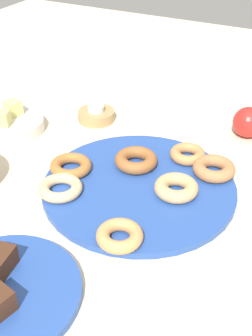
{
  "coord_description": "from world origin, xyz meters",
  "views": [
    {
      "loc": [
        -0.66,
        -0.31,
        0.55
      ],
      "look_at": [
        0.0,
        0.03,
        0.04
      ],
      "focal_mm": 47.05,
      "sensor_mm": 36.0,
      "label": 1
    }
  ],
  "objects": [
    {
      "name": "donut_2",
      "position": [
        -0.1,
        0.13,
        0.03
      ],
      "size": [
        0.11,
        0.11,
        0.02
      ],
      "primitive_type": "torus",
      "rotation": [
        0.0,
        0.0,
        1.83
      ],
      "color": "#EABC84",
      "rests_on": "donut_plate"
    },
    {
      "name": "donut_5",
      "position": [
        0.1,
        -0.12,
        0.03
      ],
      "size": [
        0.12,
        0.12,
        0.03
      ],
      "primitive_type": "torus",
      "rotation": [
        0.0,
        0.0,
        1.16
      ],
      "color": "#B27547",
      "rests_on": "donut_plate"
    },
    {
      "name": "tealight",
      "position": [
        0.22,
        0.23,
        0.03
      ],
      "size": [
        0.04,
        0.04,
        0.01
      ],
      "primitive_type": "cylinder",
      "color": "silver",
      "rests_on": "candle_holder"
    },
    {
      "name": "cake_plate",
      "position": [
        -0.35,
        0.07,
        0.01
      ],
      "size": [
        0.25,
        0.25,
        0.02
      ],
      "primitive_type": "cylinder",
      "color": "#284C9E",
      "rests_on": "ground_plane"
    },
    {
      "name": "donut_4",
      "position": [
        0.01,
        -0.08,
        0.03
      ],
      "size": [
        0.12,
        0.12,
        0.03
      ],
      "primitive_type": "torus",
      "rotation": [
        0.0,
        0.0,
        5.37
      ],
      "color": "tan",
      "rests_on": "donut_plate"
    },
    {
      "name": "ground_plane",
      "position": [
        0.0,
        0.0,
        0.0
      ],
      "size": [
        2.4,
        2.4,
        0.0
      ],
      "primitive_type": "plane",
      "color": "beige"
    },
    {
      "name": "donut_6",
      "position": [
        0.14,
        -0.05,
        0.03
      ],
      "size": [
        0.1,
        0.1,
        0.02
      ],
      "primitive_type": "torus",
      "rotation": [
        0.0,
        0.0,
        3.42
      ],
      "color": "#C6844C",
      "rests_on": "donut_plate"
    },
    {
      "name": "fruit_bowl",
      "position": [
        0.07,
        0.39,
        0.02
      ],
      "size": [
        0.16,
        0.16,
        0.03
      ],
      "primitive_type": "cylinder",
      "color": "silver",
      "rests_on": "ground_plane"
    },
    {
      "name": "donut_1",
      "position": [
        -0.17,
        -0.04,
        0.03
      ],
      "size": [
        0.11,
        0.11,
        0.02
      ],
      "primitive_type": "torus",
      "rotation": [
        0.0,
        0.0,
        0.34
      ],
      "color": "tan",
      "rests_on": "donut_plate"
    },
    {
      "name": "candle_holder",
      "position": [
        0.22,
        0.23,
        0.01
      ],
      "size": [
        0.09,
        0.09,
        0.03
      ],
      "primitive_type": "cylinder",
      "color": "tan",
      "rests_on": "ground_plane"
    },
    {
      "name": "melon_chunk_right",
      "position": [
        0.1,
        0.4,
        0.05
      ],
      "size": [
        0.05,
        0.05,
        0.04
      ],
      "primitive_type": "cube",
      "rotation": [
        0.0,
        0.0,
        -0.33
      ],
      "color": "#DBD67A",
      "rests_on": "fruit_bowl"
    },
    {
      "name": "apple",
      "position": [
        0.32,
        -0.14,
        0.04
      ],
      "size": [
        0.08,
        0.08,
        0.08
      ],
      "primitive_type": "sphere",
      "color": "red",
      "rests_on": "ground_plane"
    },
    {
      "name": "donut_0",
      "position": [
        0.06,
        0.04,
        0.03
      ],
      "size": [
        0.12,
        0.12,
        0.03
      ],
      "primitive_type": "torus",
      "rotation": [
        0.0,
        0.0,
        3.57
      ],
      "color": "#995B2D",
      "rests_on": "donut_plate"
    },
    {
      "name": "donut_plate",
      "position": [
        0.0,
        0.0,
        0.01
      ],
      "size": [
        0.4,
        0.4,
        0.01
      ],
      "primitive_type": "cylinder",
      "color": "#284C9E",
      "rests_on": "ground_plane"
    },
    {
      "name": "melon_chunk_left",
      "position": [
        0.05,
        0.39,
        0.05
      ],
      "size": [
        0.05,
        0.05,
        0.04
      ],
      "primitive_type": "cube",
      "rotation": [
        0.0,
        0.0,
        0.42
      ],
      "color": "#DBD67A",
      "rests_on": "fruit_bowl"
    },
    {
      "name": "donut_3",
      "position": [
        -0.02,
        0.15,
        0.03
      ],
      "size": [
        0.12,
        0.12,
        0.02
      ],
      "primitive_type": "torus",
      "rotation": [
        0.0,
        0.0,
        5.62
      ],
      "color": "#AD6B33",
      "rests_on": "donut_plate"
    }
  ]
}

